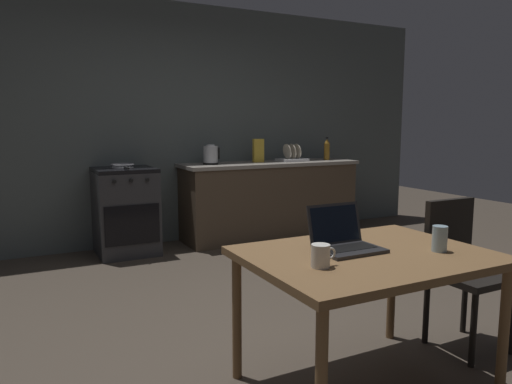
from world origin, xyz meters
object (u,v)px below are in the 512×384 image
(dining_table, at_px, (367,266))
(dish_rack, at_px, (292,157))
(chair, at_px, (461,263))
(frying_pan, at_px, (122,166))
(stove_oven, at_px, (126,211))
(electric_kettle, at_px, (211,155))
(drinking_glass, at_px, (440,239))
(coffee_mug, at_px, (321,256))
(bottle, at_px, (327,149))
(laptop, at_px, (345,241))
(cereal_box, at_px, (258,151))

(dining_table, height_order, dish_rack, dish_rack)
(chair, xyz_separation_m, dish_rack, (0.66, 3.06, 0.44))
(frying_pan, bearing_deg, chair, -65.43)
(stove_oven, xyz_separation_m, frying_pan, (-0.02, -0.03, 0.48))
(dining_table, bearing_deg, chair, 9.25)
(electric_kettle, xyz_separation_m, frying_pan, (-0.98, -0.03, -0.08))
(drinking_glass, bearing_deg, coffee_mug, 176.17)
(stove_oven, height_order, bottle, bottle)
(frying_pan, relative_size, coffee_mug, 3.35)
(chair, distance_m, electric_kettle, 3.13)
(frying_pan, xyz_separation_m, coffee_mug, (0.19, -3.27, -0.16))
(chair, distance_m, drinking_glass, 0.64)
(dining_table, xyz_separation_m, chair, (0.85, 0.14, -0.13))
(dining_table, relative_size, dish_rack, 3.51)
(coffee_mug, height_order, dish_rack, dish_rack)
(bottle, distance_m, dish_rack, 0.49)
(frying_pan, bearing_deg, laptop, -81.34)
(laptop, height_order, drinking_glass, laptop)
(coffee_mug, bearing_deg, chair, 11.18)
(stove_oven, height_order, dish_rack, dish_rack)
(drinking_glass, bearing_deg, electric_kettle, 88.18)
(dish_rack, bearing_deg, frying_pan, -179.19)
(chair, height_order, laptop, laptop)
(laptop, distance_m, electric_kettle, 3.16)
(drinking_glass, bearing_deg, bottle, 63.45)
(dining_table, height_order, chair, chair)
(bottle, relative_size, drinking_glass, 2.21)
(electric_kettle, relative_size, bottle, 0.77)
(laptop, height_order, coffee_mug, laptop)
(stove_oven, distance_m, laptop, 3.15)
(chair, xyz_separation_m, coffee_mug, (-1.20, -0.24, 0.26))
(dining_table, xyz_separation_m, coffee_mug, (-0.35, -0.10, 0.12))
(frying_pan, height_order, drinking_glass, frying_pan)
(stove_oven, relative_size, electric_kettle, 4.10)
(stove_oven, height_order, frying_pan, frying_pan)
(electric_kettle, xyz_separation_m, bottle, (1.54, -0.05, 0.03))
(electric_kettle, distance_m, bottle, 1.54)
(chair, relative_size, dish_rack, 2.62)
(electric_kettle, xyz_separation_m, drinking_glass, (-0.11, -3.34, -0.23))
(frying_pan, xyz_separation_m, cereal_box, (1.59, 0.05, 0.11))
(electric_kettle, bearing_deg, stove_oven, -179.85)
(frying_pan, bearing_deg, cereal_box, 1.76)
(laptop, height_order, dish_rack, dish_rack)
(electric_kettle, bearing_deg, cereal_box, 1.88)
(coffee_mug, distance_m, cereal_box, 3.61)
(stove_oven, height_order, dining_table, stove_oven)
(drinking_glass, bearing_deg, laptop, 149.62)
(electric_kettle, distance_m, dish_rack, 1.06)
(stove_oven, distance_m, chair, 3.35)
(dining_table, distance_m, cereal_box, 3.41)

